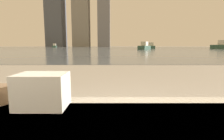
% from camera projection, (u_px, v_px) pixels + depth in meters
% --- Properties ---
extents(towel_stack, '(0.22, 0.17, 0.16)m').
position_uv_depth(towel_stack, '(43.00, 90.00, 0.82)').
color(towel_stack, silver).
rests_on(towel_stack, bathtub).
extents(harbor_water, '(180.00, 110.00, 0.01)m').
position_uv_depth(harbor_water, '(113.00, 48.00, 61.49)').
color(harbor_water, slate).
rests_on(harbor_water, ground_plane).
extents(harbor_boat_1, '(2.28, 4.35, 1.55)m').
position_uv_depth(harbor_boat_1, '(55.00, 46.00, 70.10)').
color(harbor_boat_1, '#335647').
rests_on(harbor_boat_1, harbor_water).
extents(harbor_boat_2, '(3.24, 4.32, 1.56)m').
position_uv_depth(harbor_boat_2, '(145.00, 47.00, 34.92)').
color(harbor_boat_2, '#335647').
rests_on(harbor_boat_2, harbor_water).
extents(harbor_boat_4, '(1.60, 4.17, 1.54)m').
position_uv_depth(harbor_boat_4, '(152.00, 46.00, 43.99)').
color(harbor_boat_4, '#335647').
rests_on(harbor_boat_4, harbor_water).
extents(skyline_tower_0, '(10.84, 12.82, 40.95)m').
position_uv_depth(skyline_tower_0, '(57.00, 15.00, 114.27)').
color(skyline_tower_0, '#4C515B').
rests_on(skyline_tower_0, ground_plane).
extents(skyline_tower_1, '(10.73, 9.50, 44.61)m').
position_uv_depth(skyline_tower_1, '(82.00, 12.00, 113.93)').
color(skyline_tower_1, gray).
rests_on(skyline_tower_1, ground_plane).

